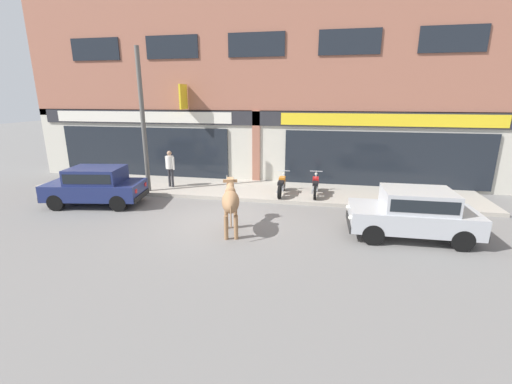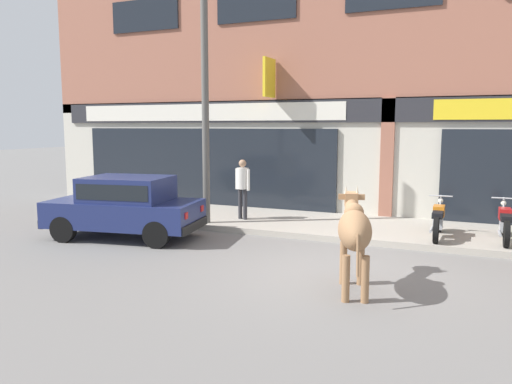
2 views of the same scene
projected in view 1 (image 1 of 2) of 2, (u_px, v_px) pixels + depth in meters
name	position (u px, v px, depth m)	size (l,w,h in m)	color
ground_plane	(225.00, 221.00, 11.46)	(90.00, 90.00, 0.00)	slate
sidewalk	(249.00, 190.00, 14.98)	(19.00, 3.10, 0.15)	#A8A093
shop_building	(257.00, 75.00, 15.36)	(23.00, 1.40, 10.29)	#9E604C
cow	(231.00, 201.00, 10.23)	(0.94, 2.10, 1.61)	#936B47
car_0	(414.00, 211.00, 9.89)	(3.64, 1.67, 1.46)	black
car_1	(96.00, 184.00, 12.92)	(3.78, 2.15, 1.46)	black
motorcycle_0	(282.00, 185.00, 13.92)	(0.52, 1.81, 0.88)	black
motorcycle_1	(315.00, 186.00, 13.83)	(0.52, 1.81, 0.88)	black
pedestrian	(170.00, 165.00, 14.94)	(0.48, 0.32, 1.60)	#2D2D33
utility_pole	(143.00, 122.00, 13.78)	(0.18, 0.18, 5.75)	#595651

